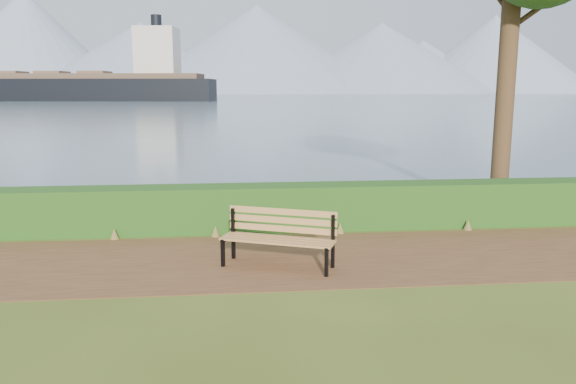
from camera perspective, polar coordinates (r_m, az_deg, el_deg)
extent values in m
plane|color=#404F16|center=(10.17, -1.39, -7.37)|extent=(140.00, 140.00, 0.00)
cube|color=#50301B|center=(10.45, -1.52, -6.85)|extent=(40.00, 3.40, 0.01)
cube|color=#173F12|center=(12.55, -2.34, -1.58)|extent=(32.00, 0.85, 1.00)
cube|color=slate|center=(269.67, -5.85, 9.72)|extent=(700.00, 510.00, 0.00)
cone|color=#7C8EA5|center=(443.30, -24.96, 13.61)|extent=(140.00, 140.00, 70.00)
cone|color=#7C8EA5|center=(409.50, -14.62, 13.02)|extent=(160.00, 160.00, 48.00)
cone|color=#7C8EA5|center=(416.10, -3.15, 14.26)|extent=(190.00, 190.00, 62.00)
cone|color=#7C8EA5|center=(424.92, 9.45, 13.24)|extent=(170.00, 170.00, 50.00)
cone|color=#7C8EA5|center=(465.92, 20.15, 12.99)|extent=(150.00, 150.00, 58.00)
cone|color=#7C8EA5|center=(439.98, -7.29, 12.22)|extent=(120.00, 120.00, 35.00)
cone|color=#7C8EA5|center=(460.36, 13.51, 12.25)|extent=(130.00, 130.00, 40.00)
cube|color=black|center=(10.03, -6.63, -6.18)|extent=(0.08, 0.08, 0.50)
cube|color=black|center=(10.41, -5.58, -4.24)|extent=(0.08, 0.08, 0.96)
cube|color=black|center=(10.19, -6.11, -4.63)|extent=(0.28, 0.56, 0.06)
cube|color=black|center=(9.47, 3.93, -7.15)|extent=(0.08, 0.08, 0.50)
cube|color=black|center=(9.86, 4.60, -5.05)|extent=(0.08, 0.08, 0.96)
cube|color=black|center=(9.64, 4.28, -5.49)|extent=(0.28, 0.56, 0.06)
cube|color=#AF8444|center=(9.67, -1.45, -5.20)|extent=(1.89, 0.87, 0.04)
cube|color=#AF8444|center=(9.80, -1.19, -4.99)|extent=(1.89, 0.87, 0.04)
cube|color=#AF8444|center=(9.93, -0.94, -4.78)|extent=(1.89, 0.87, 0.04)
cube|color=#AF8444|center=(10.06, -0.69, -4.58)|extent=(1.89, 0.87, 0.04)
cube|color=#AF8444|center=(10.09, -0.58, -3.75)|extent=(1.87, 0.82, 0.12)
cube|color=#AF8444|center=(10.05, -0.58, -2.88)|extent=(1.87, 0.82, 0.12)
cube|color=#AF8444|center=(10.02, -0.58, -2.01)|extent=(1.87, 0.82, 0.12)
cylinder|color=#322314|center=(14.93, 21.46, 13.12)|extent=(0.44, 0.44, 7.98)
cylinder|color=#322314|center=(15.24, 23.43, 16.28)|extent=(1.17, 0.13, 0.87)
cube|color=black|center=(160.67, -21.80, 9.19)|extent=(79.79, 23.03, 7.88)
cube|color=brown|center=(160.69, -21.91, 10.83)|extent=(73.37, 20.94, 1.35)
cube|color=silver|center=(152.68, -13.12, 13.65)|extent=(11.31, 10.59, 12.39)
cylinder|color=black|center=(153.30, -13.24, 16.38)|extent=(2.70, 2.70, 3.94)
cube|color=brown|center=(166.75, -26.40, 10.78)|extent=(7.71, 8.29, 0.90)
cube|color=brown|center=(161.80, -22.82, 11.08)|extent=(7.71, 8.29, 0.90)
cube|color=brown|center=(157.51, -19.02, 11.37)|extent=(7.71, 8.29, 0.90)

